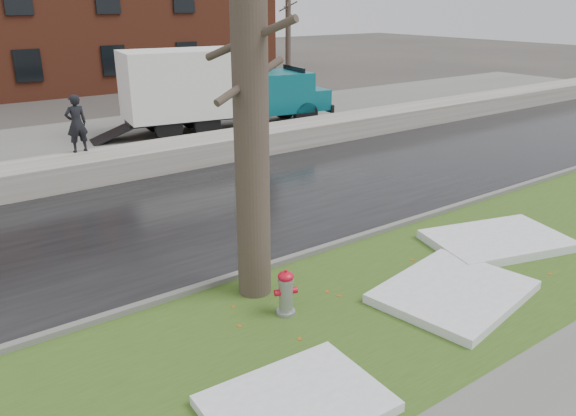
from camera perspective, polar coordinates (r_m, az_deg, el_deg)
ground at (r=10.86m, az=6.13°, el=-6.54°), size 120.00×120.00×0.00m
verge at (r=10.08m, az=10.93°, el=-8.97°), size 60.00×4.50×0.04m
road at (r=14.22m, az=-6.02°, el=0.19°), size 60.00×7.00×0.03m
parking_lot at (r=21.72m, az=-17.48°, el=6.46°), size 60.00×9.00×0.03m
curb at (r=11.51m, az=2.82°, el=-4.43°), size 60.00×0.15×0.14m
snowbank at (r=17.72m, az=-12.96°, el=5.08°), size 60.00×1.60×0.75m
bg_tree_right at (r=38.48m, az=0.01°, el=18.06°), size 1.40×1.62×6.50m
fire_hydrant at (r=9.20m, az=-0.23°, el=-8.38°), size 0.40×0.37×0.80m
tree at (r=8.95m, az=-3.85°, el=12.33°), size 1.47×1.72×7.17m
box_truck at (r=22.45m, az=-7.39°, el=11.98°), size 9.63×3.41×3.18m
worker at (r=17.32m, az=-20.70°, el=8.04°), size 0.62×0.43×1.66m
snow_patch_near at (r=10.31m, az=16.50°, el=-8.15°), size 2.91×2.42×0.16m
snow_patch_far at (r=7.50m, az=0.86°, el=-19.25°), size 2.27×1.70×0.14m
snow_patch_side at (r=12.65m, az=20.50°, el=-3.11°), size 3.19×2.50×0.18m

